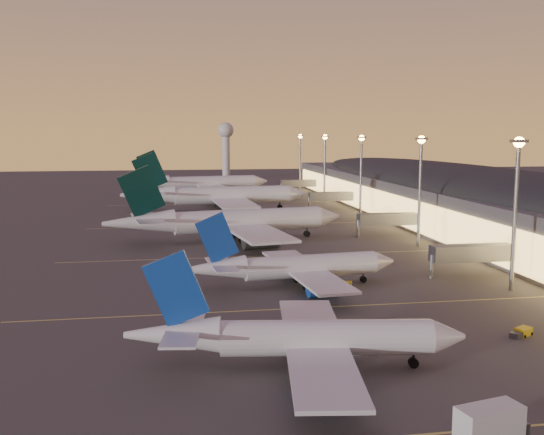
% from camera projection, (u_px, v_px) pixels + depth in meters
% --- Properties ---
extents(ground, '(700.00, 700.00, 0.00)m').
position_uv_depth(ground, '(305.00, 299.00, 97.53)').
color(ground, '#454340').
extents(airliner_narrow_south, '(38.66, 34.81, 13.81)m').
position_uv_depth(airliner_narrow_south, '(297.00, 338.00, 68.21)').
color(airliner_narrow_south, silver).
rests_on(airliner_narrow_south, ground).
extents(airliner_narrow_north, '(38.13, 34.22, 13.61)m').
position_uv_depth(airliner_narrow_north, '(293.00, 267.00, 104.60)').
color(airliner_narrow_north, silver).
rests_on(airliner_narrow_north, ground).
extents(airliner_wide_near, '(59.78, 55.07, 19.16)m').
position_uv_depth(airliner_wide_near, '(229.00, 222.00, 148.56)').
color(airliner_wide_near, silver).
rests_on(airliner_wide_near, ground).
extents(airliner_wide_mid, '(63.96, 58.34, 20.46)m').
position_uv_depth(airliner_wide_mid, '(217.00, 196.00, 206.51)').
color(airliner_wide_mid, silver).
rests_on(airliner_wide_mid, ground).
extents(airliner_wide_far, '(60.90, 56.07, 19.51)m').
position_uv_depth(airliner_wide_far, '(200.00, 183.00, 261.31)').
color(airliner_wide_far, silver).
rests_on(airliner_wide_far, ground).
extents(terminal_building, '(56.35, 255.00, 17.46)m').
position_uv_depth(terminal_building, '(459.00, 194.00, 176.99)').
color(terminal_building, '#4F4E53').
rests_on(terminal_building, ground).
extents(light_masts, '(2.20, 217.20, 25.90)m').
position_uv_depth(light_masts, '(384.00, 166.00, 164.35)').
color(light_masts, gray).
rests_on(light_masts, ground).
extents(radar_tower, '(9.00, 9.00, 32.50)m').
position_uv_depth(radar_tower, '(226.00, 141.00, 350.21)').
color(radar_tower, silver).
rests_on(radar_tower, ground).
extents(lane_markings, '(90.00, 180.36, 0.00)m').
position_uv_depth(lane_markings, '(267.00, 251.00, 136.62)').
color(lane_markings, '#D8C659').
rests_on(lane_markings, ground).
extents(baggage_tug_b, '(3.77, 2.96, 1.06)m').
position_uv_depth(baggage_tug_b, '(521.00, 332.00, 79.69)').
color(baggage_tug_b, yellow).
rests_on(baggage_tug_b, ground).
extents(baggage_tug_c, '(3.47, 2.44, 0.97)m').
position_uv_depth(baggage_tug_c, '(343.00, 284.00, 105.18)').
color(baggage_tug_c, yellow).
rests_on(baggage_tug_c, ground).
extents(catering_truck_a, '(6.69, 3.71, 3.55)m').
position_uv_depth(catering_truck_a, '(492.00, 427.00, 51.69)').
color(catering_truck_a, silver).
rests_on(catering_truck_a, ground).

